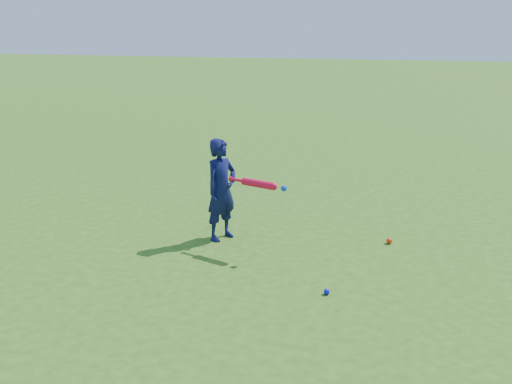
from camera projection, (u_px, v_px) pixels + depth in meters
ground at (179, 235)px, 7.07m from camera, size 80.00×80.00×0.00m
child at (221, 190)px, 6.80m from camera, size 0.46×0.53×1.24m
ground_ball_red at (389, 241)px, 6.79m from camera, size 0.07×0.07×0.07m
ground_ball_blue at (327, 292)px, 5.50m from camera, size 0.06×0.06×0.06m
bat_swing at (261, 184)px, 6.40m from camera, size 0.74×0.28×0.09m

